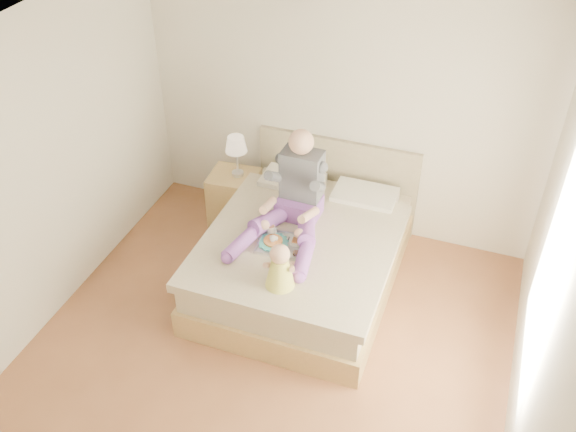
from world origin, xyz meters
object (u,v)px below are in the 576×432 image
(tray, at_px, (283,243))
(baby, at_px, (280,268))
(nightstand, at_px, (235,199))
(bed, at_px, (306,252))
(adult, at_px, (294,199))

(tray, relative_size, baby, 1.14)
(baby, bearing_deg, tray, 102.77)
(nightstand, xyz_separation_m, baby, (1.04, -1.36, 0.48))
(baby, bearing_deg, bed, 87.35)
(nightstand, relative_size, adult, 0.54)
(adult, height_order, tray, adult)
(nightstand, distance_m, tray, 1.30)
(nightstand, relative_size, tray, 1.27)
(adult, distance_m, baby, 0.84)
(tray, bearing_deg, baby, -77.75)
(nightstand, height_order, tray, tray)
(bed, bearing_deg, adult, 166.47)
(tray, xyz_separation_m, baby, (0.16, -0.47, 0.14))
(nightstand, height_order, baby, baby)
(nightstand, bearing_deg, bed, -34.82)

